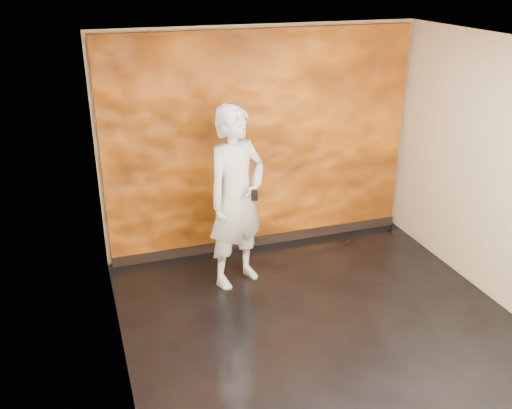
% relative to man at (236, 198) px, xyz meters
% --- Properties ---
extents(room, '(4.02, 4.02, 2.81)m').
position_rel_man_xyz_m(room, '(0.58, -1.15, 0.36)').
color(room, black).
rests_on(room, ground).
extents(feature_wall, '(3.90, 0.06, 2.75)m').
position_rel_man_xyz_m(feature_wall, '(0.58, 0.81, 0.34)').
color(feature_wall, orange).
rests_on(feature_wall, ground).
extents(baseboard, '(3.90, 0.04, 0.12)m').
position_rel_man_xyz_m(baseboard, '(0.58, 0.77, -0.98)').
color(baseboard, black).
rests_on(baseboard, ground).
extents(man, '(0.90, 0.76, 2.09)m').
position_rel_man_xyz_m(man, '(0.00, 0.00, 0.00)').
color(man, '#ABB0BA').
rests_on(man, ground).
extents(phone, '(0.07, 0.02, 0.13)m').
position_rel_man_xyz_m(phone, '(0.13, -0.26, 0.12)').
color(phone, black).
rests_on(phone, man).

